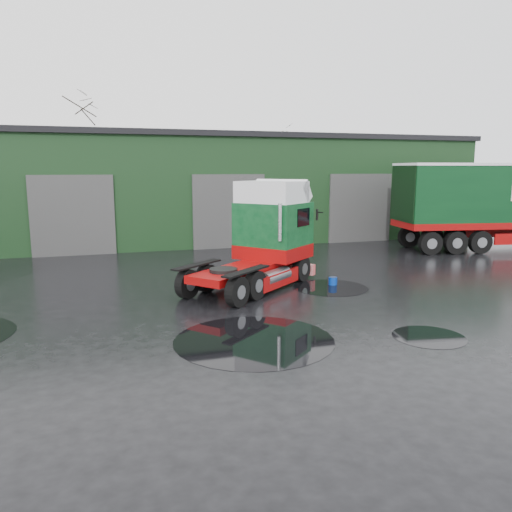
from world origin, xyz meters
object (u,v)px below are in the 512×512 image
Objects in this scene: warehouse at (206,186)px; wash_bucket at (333,281)px; tree_back_a at (80,163)px; hero_tractor at (248,236)px; tree_back_b at (271,175)px.

warehouse reaches higher than wash_bucket.
hero_tractor is at bearing -76.22° from tree_back_a.
warehouse is 102.88× the size of wash_bucket.
hero_tractor is (-1.75, -15.50, -1.22)m from warehouse.
wash_bucket is 0.04× the size of tree_back_b.
tree_back_a is (-9.46, 25.83, 4.60)m from wash_bucket.
hero_tractor is 0.83× the size of tree_back_b.
tree_back_a reaches higher than wash_bucket.
tree_back_a is 1.27× the size of tree_back_b.
tree_back_a reaches higher than hero_tractor.
warehouse is at bearing 95.25° from wash_bucket.
tree_back_a is at bearing 128.66° from warehouse.
wash_bucket is at bearing -69.89° from tree_back_a.
tree_back_a is at bearing 110.11° from wash_bucket.
warehouse is at bearing 133.56° from hero_tractor.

